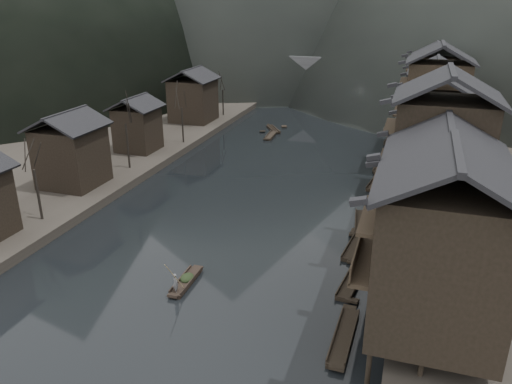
% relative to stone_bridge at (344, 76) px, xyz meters
% --- Properties ---
extents(water, '(300.00, 300.00, 0.00)m').
position_rel_stone_bridge_xyz_m(water, '(0.00, -72.00, -5.11)').
color(water, black).
rests_on(water, ground).
extents(left_bank, '(40.00, 200.00, 1.20)m').
position_rel_stone_bridge_xyz_m(left_bank, '(-35.00, -32.00, -4.51)').
color(left_bank, '#2D2823').
rests_on(left_bank, ground).
extents(stilt_houses, '(9.00, 67.60, 15.99)m').
position_rel_stone_bridge_xyz_m(stilt_houses, '(17.28, -52.89, 3.73)').
color(stilt_houses, black).
rests_on(stilt_houses, ground).
extents(left_houses, '(8.10, 53.20, 8.73)m').
position_rel_stone_bridge_xyz_m(left_houses, '(-20.50, -51.88, 0.55)').
color(left_houses, black).
rests_on(left_houses, left_bank).
extents(bare_trees, '(3.95, 60.78, 7.89)m').
position_rel_stone_bridge_xyz_m(bare_trees, '(-17.00, -56.64, 1.49)').
color(bare_trees, black).
rests_on(bare_trees, left_bank).
extents(moored_sampans, '(3.10, 67.35, 0.47)m').
position_rel_stone_bridge_xyz_m(moored_sampans, '(11.88, -47.31, -4.91)').
color(moored_sampans, black).
rests_on(moored_sampans, water).
extents(midriver_boats, '(8.45, 39.31, 0.45)m').
position_rel_stone_bridge_xyz_m(midriver_boats, '(-4.67, -17.09, -4.91)').
color(midriver_boats, black).
rests_on(midriver_boats, water).
extents(stone_bridge, '(40.00, 6.00, 9.00)m').
position_rel_stone_bridge_xyz_m(stone_bridge, '(0.00, 0.00, 0.00)').
color(stone_bridge, '#4C4C4F').
rests_on(stone_bridge, ground).
extents(hero_sampan, '(1.07, 4.70, 0.43)m').
position_rel_stone_bridge_xyz_m(hero_sampan, '(-0.33, -75.75, -4.91)').
color(hero_sampan, black).
rests_on(hero_sampan, water).
extents(cargo_heap, '(1.03, 1.35, 0.62)m').
position_rel_stone_bridge_xyz_m(cargo_heap, '(-0.32, -75.53, -4.37)').
color(cargo_heap, black).
rests_on(cargo_heap, hero_sampan).
extents(boatman, '(0.70, 0.65, 1.61)m').
position_rel_stone_bridge_xyz_m(boatman, '(-0.36, -77.39, -3.87)').
color(boatman, slate).
rests_on(boatman, hero_sampan).
extents(bamboo_pole, '(0.87, 2.12, 3.64)m').
position_rel_stone_bridge_xyz_m(bamboo_pole, '(-0.16, -77.39, -1.25)').
color(bamboo_pole, '#8C7A51').
rests_on(bamboo_pole, boatman).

